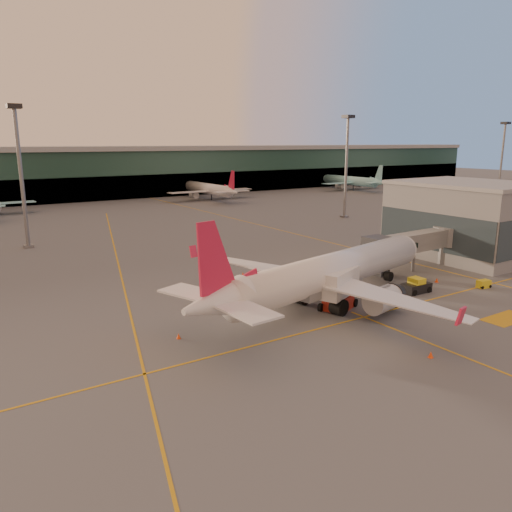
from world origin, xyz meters
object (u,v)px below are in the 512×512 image
pushback_tug (416,286)px  gpu_cart (484,284)px  catering_truck (338,287)px  main_airplane (325,275)px

pushback_tug → gpu_cart: bearing=-18.9°
catering_truck → pushback_tug: 13.41m
gpu_cart → pushback_tug: size_ratio=0.50×
main_airplane → gpu_cart: 24.16m
catering_truck → gpu_cart: catering_truck is taller
catering_truck → gpu_cart: 23.03m
gpu_cart → main_airplane: bearing=175.5°
gpu_cart → pushback_tug: pushback_tug is taller
catering_truck → pushback_tug: (13.25, -0.50, -1.96)m
gpu_cart → pushback_tug: bearing=168.0°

